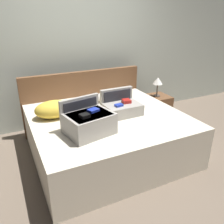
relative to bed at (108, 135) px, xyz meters
name	(u,v)px	position (x,y,z in m)	size (l,w,h in m)	color
ground_plane	(122,168)	(0.00, -0.40, -0.28)	(12.00, 12.00, 0.00)	#6B5B4C
back_wall	(74,45)	(0.00, 1.25, 1.02)	(8.00, 0.10, 2.60)	#B7C1B2
bed	(108,135)	(0.00, 0.00, 0.00)	(1.88, 1.74, 0.55)	beige
headboard	(84,100)	(0.00, 0.91, 0.19)	(1.92, 0.08, 0.94)	brown
hard_case_large	(89,122)	(-0.38, -0.33, 0.41)	(0.55, 0.49, 0.36)	gray
hard_case_medium	(121,107)	(0.19, -0.02, 0.37)	(0.46, 0.36, 0.31)	gray
pillow_near_headboard	(109,96)	(0.26, 0.49, 0.35)	(0.41, 0.27, 0.14)	white
pillow_center_head	(54,109)	(-0.62, 0.25, 0.38)	(0.47, 0.31, 0.22)	gold
nightstand	(156,108)	(1.22, 0.62, -0.05)	(0.44, 0.40, 0.44)	brown
table_lamp	(158,82)	(1.22, 0.62, 0.42)	(0.16, 0.16, 0.33)	#3F3833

